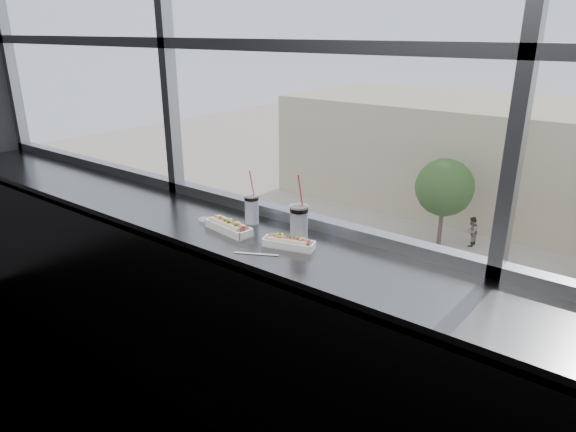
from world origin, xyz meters
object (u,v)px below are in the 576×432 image
Objects in this scene: soda_cup_left at (252,208)px; pedestrian_a at (472,229)px; car_near_b at (361,311)px; hotdog_tray_right at (289,242)px; car_near_a at (238,269)px; wrapper at (206,220)px; loose_straw at (256,254)px; soda_cup_right at (299,222)px; hotdog_tray_left at (229,226)px; tree_left at (444,188)px; car_far_a at (378,240)px.

soda_cup_left is 31.96m from pedestrian_a.
hotdog_tray_right is at bearing -155.28° from car_near_b.
car_near_b reaches higher than car_near_a.
hotdog_tray_right is 2.63× the size of wrapper.
wrapper is 0.02× the size of car_near_a.
loose_straw is at bearing -17.81° from wrapper.
pedestrian_a is (-7.85, 29.20, -10.93)m from hotdog_tray_right.
soda_cup_right is 0.57m from wrapper.
hotdog_tray_right is at bearing 12.57° from hotdog_tray_left.
car_near_a is at bearing -118.07° from tree_left.
car_far_a is 5.38m from tree_left.
loose_straw is 29.31m from car_far_a.
soda_cup_right is at bearing 15.09° from pedestrian_a.
hotdog_tray_right is 31.00m from tree_left.
hotdog_tray_left reaches higher than loose_straw.
soda_cup_left is 0.35m from soda_cup_right.
wrapper is at bearing -152.80° from car_far_a.
soda_cup_right reaches higher than soda_cup_left.
hotdog_tray_right reaches higher than pedestrian_a.
pedestrian_a is (-7.79, 29.36, -10.91)m from loose_straw.
loose_straw is 2.07× the size of wrapper.
wrapper is at bearing -72.35° from tree_left.
hotdog_tray_left reaches higher than pedestrian_a.
pedestrian_a is at bearing 89.20° from hotdog_tray_right.
hotdog_tray_left is 1.14× the size of hotdog_tray_right.
soda_cup_right is at bearing -155.17° from car_near_b.
soda_cup_right reaches higher than loose_straw.
soda_cup_right is 1.68× the size of loose_straw.
hotdog_tray_left is at bearing -7.87° from wrapper.
car_near_b is at bearing -2.39° from pedestrian_a.
pedestrian_a is (0.54, 12.91, 0.09)m from car_near_b.
loose_straw is 25.44m from car_near_a.
hotdog_tray_right is 0.39m from soda_cup_left.
soda_cup_right is at bearing -8.06° from soda_cup_left.
hotdog_tray_left reaches higher than wrapper.
loose_straw is (-0.06, -0.16, -0.02)m from hotdog_tray_right.
wrapper is at bearing -156.86° from car_near_b.
loose_straw is at bearing -151.99° from car_far_a.
hotdog_tray_right is at bearing -137.46° from car_near_a.
car_far_a is 6.32m from pedestrian_a.
car_near_b is 1.14× the size of car_near_a.
pedestrian_a is (8.11, 12.91, 0.22)m from car_near_a.
car_near_a is at bearing 142.33° from hotdog_tray_left.
wrapper is at bearing -170.83° from soda_cup_right.
loose_straw is 0.04× the size of tree_left.
pedestrian_a is at bearing -4.93° from car_near_b.
car_far_a is (4.13, 8.00, 0.05)m from car_near_a.
hotdog_tray_left reaches higher than hotdog_tray_right.
loose_straw is at bearing -128.21° from hotdog_tray_right.
pedestrian_a is (-7.29, 29.20, -10.92)m from wrapper.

